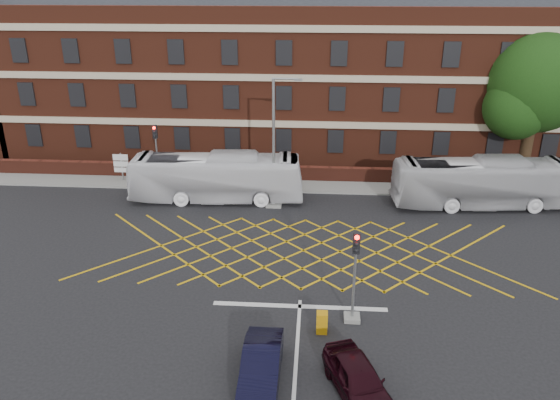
# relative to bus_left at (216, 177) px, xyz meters

# --- Properties ---
(ground) EXTENTS (120.00, 120.00, 0.00)m
(ground) POSITION_rel_bus_left_xyz_m (6.04, -8.95, -1.60)
(ground) COLOR black
(ground) RESTS_ON ground
(victorian_building) EXTENTS (51.00, 12.17, 20.40)m
(victorian_building) POSITION_rel_bus_left_xyz_m (6.28, 13.04, 6.24)
(victorian_building) COLOR #562416
(victorian_building) RESTS_ON ground
(boundary_wall) EXTENTS (56.00, 0.50, 1.10)m
(boundary_wall) POSITION_rel_bus_left_xyz_m (6.04, 4.05, -1.05)
(boundary_wall) COLOR #512015
(boundary_wall) RESTS_ON ground
(far_pavement) EXTENTS (60.00, 3.00, 0.12)m
(far_pavement) POSITION_rel_bus_left_xyz_m (6.04, 3.05, -1.54)
(far_pavement) COLOR slate
(far_pavement) RESTS_ON ground
(box_junction_hatching) EXTENTS (8.22, 8.22, 0.02)m
(box_junction_hatching) POSITION_rel_bus_left_xyz_m (6.04, -6.95, -1.59)
(box_junction_hatching) COLOR #CC990C
(box_junction_hatching) RESTS_ON ground
(stop_line) EXTENTS (8.00, 0.30, 0.02)m
(stop_line) POSITION_rel_bus_left_xyz_m (6.04, -12.45, -1.59)
(stop_line) COLOR silver
(stop_line) RESTS_ON ground
(bus_left) EXTENTS (11.61, 3.27, 3.20)m
(bus_left) POSITION_rel_bus_left_xyz_m (0.00, 0.00, 0.00)
(bus_left) COLOR white
(bus_left) RESTS_ON ground
(bus_right) EXTENTS (11.73, 3.55, 3.22)m
(bus_right) POSITION_rel_bus_left_xyz_m (17.41, 0.17, 0.01)
(bus_right) COLOR #B9B9BE
(bus_right) RESTS_ON ground
(car_navy) EXTENTS (1.42, 4.06, 1.34)m
(car_navy) POSITION_rel_bus_left_xyz_m (4.78, -17.42, -0.93)
(car_navy) COLOR black
(car_navy) RESTS_ON ground
(car_maroon) EXTENTS (2.87, 4.29, 1.36)m
(car_maroon) POSITION_rel_bus_left_xyz_m (8.34, -17.96, -0.92)
(car_maroon) COLOR black
(car_maroon) RESTS_ON ground
(deciduous_tree) EXTENTS (7.48, 7.17, 10.43)m
(deciduous_tree) POSITION_rel_bus_left_xyz_m (22.33, 7.04, 4.73)
(deciduous_tree) COLOR black
(deciduous_tree) RESTS_ON ground
(traffic_light_near) EXTENTS (0.70, 0.70, 4.27)m
(traffic_light_near) POSITION_rel_bus_left_xyz_m (8.37, -13.32, 0.16)
(traffic_light_near) COLOR slate
(traffic_light_near) RESTS_ON ground
(traffic_light_far) EXTENTS (0.70, 0.70, 4.27)m
(traffic_light_far) POSITION_rel_bus_left_xyz_m (-4.85, 3.02, 0.16)
(traffic_light_far) COLOR slate
(traffic_light_far) RESTS_ON ground
(street_lamp) EXTENTS (2.25, 1.00, 8.36)m
(street_lamp) POSITION_rel_bus_left_xyz_m (3.97, -0.76, 1.23)
(street_lamp) COLOR slate
(street_lamp) RESTS_ON ground
(direction_signs) EXTENTS (1.10, 0.16, 2.20)m
(direction_signs) POSITION_rel_bus_left_xyz_m (-7.50, 2.84, -0.22)
(direction_signs) COLOR gray
(direction_signs) RESTS_ON ground
(utility_cabinet) EXTENTS (0.47, 0.43, 0.97)m
(utility_cabinet) POSITION_rel_bus_left_xyz_m (7.04, -14.31, -1.11)
(utility_cabinet) COLOR #C6860B
(utility_cabinet) RESTS_ON ground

